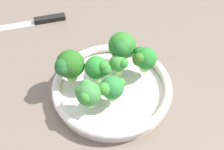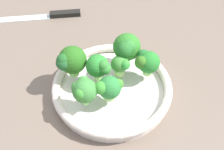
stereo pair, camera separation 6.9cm
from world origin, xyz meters
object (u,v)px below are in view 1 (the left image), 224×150
object	(u,v)px
bowl	(112,88)
broccoli_floret_5	(112,88)
knife	(34,22)
broccoli_floret_4	(87,93)
broccoli_floret_2	(69,65)
broccoli_floret_1	(122,46)
broccoli_floret_6	(119,63)
broccoli_floret_0	(99,67)
broccoli_floret_3	(144,58)

from	to	relation	value
bowl	broccoli_floret_5	bearing A→B (deg)	-60.53
knife	broccoli_floret_4	bearing A→B (deg)	-31.79
bowl	broccoli_floret_2	distance (cm)	12.02
bowl	broccoli_floret_1	distance (cm)	10.47
broccoli_floret_2	broccoli_floret_1	bearing A→B (deg)	56.14
bowl	broccoli_floret_6	world-z (taller)	broccoli_floret_6
broccoli_floret_0	broccoli_floret_2	world-z (taller)	broccoli_floret_2
bowl	broccoli_floret_5	world-z (taller)	broccoli_floret_5
bowl	broccoli_floret_6	size ratio (longest dim) A/B	5.19
broccoli_floret_1	broccoli_floret_5	bearing A→B (deg)	-71.69
knife	broccoli_floret_5	bearing A→B (deg)	-23.65
broccoli_floret_1	broccoli_floret_5	distance (cm)	12.21
bowl	broccoli_floret_3	xyz separation A→B (cm)	(4.34, 7.73, 5.69)
broccoli_floret_0	broccoli_floret_6	xyz separation A→B (cm)	(2.96, 4.40, -1.12)
broccoli_floret_1	broccoli_floret_2	distance (cm)	13.76
broccoli_floret_2	knife	bearing A→B (deg)	147.58
broccoli_floret_3	broccoli_floret_5	world-z (taller)	broccoli_floret_3
knife	broccoli_floret_6	bearing A→B (deg)	-13.98
broccoli_floret_4	broccoli_floret_6	bearing A→B (deg)	84.13
bowl	broccoli_floret_0	bearing A→B (deg)	-167.91
broccoli_floret_1	broccoli_floret_6	xyz separation A→B (cm)	(1.51, -4.02, -1.59)
broccoli_floret_2	broccoli_floret_5	distance (cm)	11.54
broccoli_floret_2	broccoli_floret_4	distance (cm)	9.16
broccoli_floret_4	broccoli_floret_6	size ratio (longest dim) A/B	1.25
broccoli_floret_4	broccoli_floret_5	world-z (taller)	broccoli_floret_4
broccoli_floret_5	broccoli_floret_4	bearing A→B (deg)	-128.32
broccoli_floret_5	broccoli_floret_6	bearing A→B (deg)	107.08
broccoli_floret_0	broccoli_floret_4	size ratio (longest dim) A/B	1.03
broccoli_floret_2	broccoli_floret_4	world-z (taller)	broccoli_floret_2
broccoli_floret_1	broccoli_floret_5	world-z (taller)	broccoli_floret_1
broccoli_floret_3	broccoli_floret_4	world-z (taller)	broccoli_floret_4
broccoli_floret_0	broccoli_floret_5	world-z (taller)	broccoli_floret_0
broccoli_floret_4	broccoli_floret_6	xyz separation A→B (cm)	(1.23, 11.94, -0.89)
broccoli_floret_1	broccoli_floret_2	size ratio (longest dim) A/B	1.01
bowl	broccoli_floret_5	xyz separation A→B (cm)	(2.12, -3.75, 5.33)
broccoli_floret_3	broccoli_floret_4	xyz separation A→B (cm)	(-5.75, -15.94, 0.45)
broccoli_floret_1	broccoli_floret_6	world-z (taller)	broccoli_floret_1
bowl	broccoli_floret_4	world-z (taller)	broccoli_floret_4
bowl	broccoli_floret_0	distance (cm)	7.14
broccoli_floret_2	broccoli_floret_4	xyz separation A→B (cm)	(7.95, -4.54, -0.46)
broccoli_floret_0	broccoli_floret_4	xyz separation A→B (cm)	(1.73, -7.54, -0.23)
broccoli_floret_1	broccoli_floret_5	xyz separation A→B (cm)	(3.81, -11.50, -1.50)
broccoli_floret_0	knife	world-z (taller)	broccoli_floret_0
broccoli_floret_3	broccoli_floret_4	bearing A→B (deg)	-109.83
broccoli_floret_6	broccoli_floret_2	bearing A→B (deg)	-141.10
broccoli_floret_6	bowl	bearing A→B (deg)	-87.23
broccoli_floret_3	broccoli_floret_2	bearing A→B (deg)	-140.23
broccoli_floret_2	broccoli_floret_5	size ratio (longest dim) A/B	1.28
broccoli_floret_3	knife	xyz separation A→B (cm)	(-38.77, 4.53, -7.00)
broccoli_floret_0	broccoli_floret_1	bearing A→B (deg)	80.20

